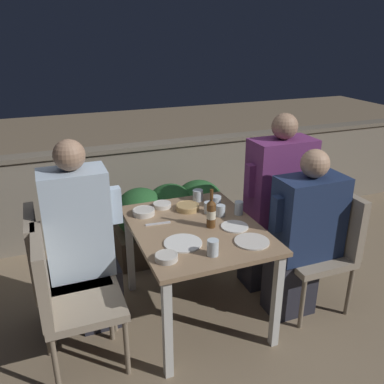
# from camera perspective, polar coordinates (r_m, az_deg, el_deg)

# --- Properties ---
(ground_plane) EXTENTS (16.00, 16.00, 0.00)m
(ground_plane) POSITION_cam_1_polar(r_m,az_deg,el_deg) (3.09, 0.54, -16.67)
(ground_plane) COLOR #847056
(parapet_wall) EXTENTS (9.00, 0.18, 0.91)m
(parapet_wall) POSITION_cam_1_polar(r_m,az_deg,el_deg) (4.04, -6.85, 0.48)
(parapet_wall) COLOR gray
(parapet_wall) RESTS_ON ground_plane
(dining_table) EXTENTS (0.82, 1.03, 0.71)m
(dining_table) POSITION_cam_1_polar(r_m,az_deg,el_deg) (2.75, 0.59, -6.56)
(dining_table) COLOR #937556
(dining_table) RESTS_ON ground_plane
(planter_hedge) EXTENTS (0.98, 0.47, 0.68)m
(planter_hedge) POSITION_cam_1_polar(r_m,az_deg,el_deg) (3.62, -2.96, -3.50)
(planter_hedge) COLOR brown
(planter_hedge) RESTS_ON ground_plane
(chair_left_near) EXTENTS (0.46, 0.46, 0.89)m
(chair_left_near) POSITION_cam_1_polar(r_m,az_deg,el_deg) (2.51, -17.57, -13.23)
(chair_left_near) COLOR gray
(chair_left_near) RESTS_ON ground_plane
(chair_left_far) EXTENTS (0.46, 0.46, 0.89)m
(chair_left_far) POSITION_cam_1_polar(r_m,az_deg,el_deg) (2.78, -18.82, -9.61)
(chair_left_far) COLOR gray
(chair_left_far) RESTS_ON ground_plane
(person_blue_shirt) EXTENTS (0.49, 0.26, 1.33)m
(person_blue_shirt) POSITION_cam_1_polar(r_m,az_deg,el_deg) (2.72, -14.95, -6.45)
(person_blue_shirt) COLOR #282833
(person_blue_shirt) RESTS_ON ground_plane
(chair_right_near) EXTENTS (0.46, 0.46, 0.89)m
(chair_right_near) POSITION_cam_1_polar(r_m,az_deg,el_deg) (3.08, 18.25, -6.37)
(chair_right_near) COLOR gray
(chair_right_near) RESTS_ON ground_plane
(person_navy_jumper) EXTENTS (0.52, 0.26, 1.21)m
(person_navy_jumper) POSITION_cam_1_polar(r_m,az_deg,el_deg) (2.92, 15.27, -5.86)
(person_navy_jumper) COLOR #282833
(person_navy_jumper) RESTS_ON ground_plane
(chair_right_far) EXTENTS (0.46, 0.46, 0.89)m
(chair_right_far) POSITION_cam_1_polar(r_m,az_deg,el_deg) (3.35, 14.28, -3.52)
(chair_right_far) COLOR gray
(chair_right_far) RESTS_ON ground_plane
(person_purple_stripe) EXTENTS (0.52, 0.26, 1.38)m
(person_purple_stripe) POSITION_cam_1_polar(r_m,az_deg,el_deg) (3.18, 11.58, -1.53)
(person_purple_stripe) COLOR #282833
(person_purple_stripe) RESTS_ON ground_plane
(beer_bottle) EXTENTS (0.06, 0.06, 0.27)m
(beer_bottle) POSITION_cam_1_polar(r_m,az_deg,el_deg) (2.67, 2.71, -2.93)
(beer_bottle) COLOR brown
(beer_bottle) RESTS_ON dining_table
(plate_0) EXTENTS (0.18, 0.18, 0.01)m
(plate_0) POSITION_cam_1_polar(r_m,az_deg,el_deg) (2.71, 6.00, -4.85)
(plate_0) COLOR white
(plate_0) RESTS_ON dining_table
(plate_1) EXTENTS (0.22, 0.22, 0.01)m
(plate_1) POSITION_cam_1_polar(r_m,az_deg,el_deg) (2.55, 8.40, -6.88)
(plate_1) COLOR silver
(plate_1) RESTS_ON dining_table
(plate_2) EXTENTS (0.24, 0.24, 0.01)m
(plate_2) POSITION_cam_1_polar(r_m,az_deg,el_deg) (2.50, -1.27, -7.19)
(plate_2) COLOR white
(plate_2) RESTS_ON dining_table
(bowl_0) EXTENTS (0.13, 0.13, 0.03)m
(bowl_0) POSITION_cam_1_polar(r_m,az_deg,el_deg) (3.00, -4.22, -1.79)
(bowl_0) COLOR silver
(bowl_0) RESTS_ON dining_table
(bowl_1) EXTENTS (0.16, 0.16, 0.04)m
(bowl_1) POSITION_cam_1_polar(r_m,az_deg,el_deg) (2.89, -6.80, -2.74)
(bowl_1) COLOR beige
(bowl_1) RESTS_ON dining_table
(bowl_2) EXTENTS (0.17, 0.17, 0.04)m
(bowl_2) POSITION_cam_1_polar(r_m,az_deg,el_deg) (2.95, -0.64, -2.08)
(bowl_2) COLOR tan
(bowl_2) RESTS_ON dining_table
(bowl_3) EXTENTS (0.13, 0.13, 0.04)m
(bowl_3) POSITION_cam_1_polar(r_m,az_deg,el_deg) (2.34, -3.61, -9.06)
(bowl_3) COLOR beige
(bowl_3) RESTS_ON dining_table
(glass_cup_0) EXTENTS (0.08, 0.08, 0.08)m
(glass_cup_0) POSITION_cam_1_polar(r_m,az_deg,el_deg) (3.10, 0.83, -0.46)
(glass_cup_0) COLOR silver
(glass_cup_0) RESTS_ON dining_table
(glass_cup_1) EXTENTS (0.07, 0.07, 0.08)m
(glass_cup_1) POSITION_cam_1_polar(r_m,az_deg,el_deg) (2.89, 2.37, -2.18)
(glass_cup_1) COLOR silver
(glass_cup_1) RESTS_ON dining_table
(glass_cup_2) EXTENTS (0.06, 0.06, 0.08)m
(glass_cup_2) POSITION_cam_1_polar(r_m,az_deg,el_deg) (2.85, 4.05, -2.63)
(glass_cup_2) COLOR silver
(glass_cup_2) RESTS_ON dining_table
(glass_cup_3) EXTENTS (0.08, 0.08, 0.08)m
(glass_cup_3) POSITION_cam_1_polar(r_m,az_deg,el_deg) (2.99, 3.38, -1.34)
(glass_cup_3) COLOR silver
(glass_cup_3) RESTS_ON dining_table
(glass_cup_4) EXTENTS (0.07, 0.07, 0.10)m
(glass_cup_4) POSITION_cam_1_polar(r_m,az_deg,el_deg) (2.37, 2.95, -7.80)
(glass_cup_4) COLOR silver
(glass_cup_4) RESTS_ON dining_table
(glass_cup_5) EXTENTS (0.06, 0.06, 0.10)m
(glass_cup_5) POSITION_cam_1_polar(r_m,az_deg,el_deg) (2.88, 6.58, -2.24)
(glass_cup_5) COLOR silver
(glass_cup_5) RESTS_ON dining_table
(fork_0) EXTENTS (0.17, 0.04, 0.01)m
(fork_0) POSITION_cam_1_polar(r_m,az_deg,el_deg) (2.75, -4.79, -4.45)
(fork_0) COLOR silver
(fork_0) RESTS_ON dining_table
(potted_plant) EXTENTS (0.31, 0.31, 0.64)m
(potted_plant) POSITION_cam_1_polar(r_m,az_deg,el_deg) (4.05, 12.27, -0.89)
(potted_plant) COLOR #B2A899
(potted_plant) RESTS_ON ground_plane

